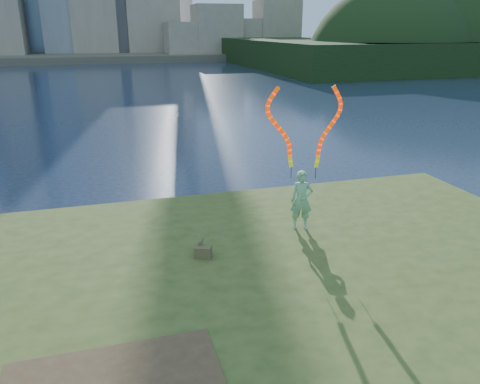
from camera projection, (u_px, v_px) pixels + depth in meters
name	position (u px, v px, depth m)	size (l,w,h in m)	color
ground	(218.00, 310.00, 10.01)	(320.00, 320.00, 0.00)	#17233A
grassy_knoll	(250.00, 367.00, 7.82)	(20.00, 18.00, 0.80)	#39491A
far_shore	(107.00, 54.00, 95.79)	(320.00, 40.00, 1.20)	#4F4A3A
wooded_hill	(472.00, 62.00, 80.06)	(78.00, 50.00, 63.00)	black
woman_with_ribbons	(303.00, 175.00, 11.69)	(1.91, 0.69, 3.93)	#177E29
canvas_bag	(203.00, 251.00, 10.54)	(0.44, 0.50, 0.36)	#4C4B27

